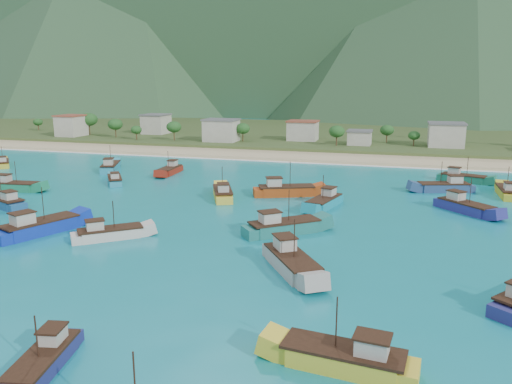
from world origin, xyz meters
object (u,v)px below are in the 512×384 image
(boat_31, at_px, (111,167))
(boat_32, at_px, (44,362))
(boat_28, at_px, (115,181))
(boat_29, at_px, (285,191))
(boat_8, at_px, (465,208))
(boat_18, at_px, (463,179))
(boat_1, at_px, (13,187))
(boat_4, at_px, (324,203))
(boat_13, at_px, (3,164))
(boat_21, at_px, (39,228))
(boat_12, at_px, (109,234))
(boat_26, at_px, (346,360))
(boat_22, at_px, (170,171))
(boat_17, at_px, (5,203))
(boat_19, at_px, (283,228))
(boat_23, at_px, (507,193))
(boat_6, at_px, (291,263))
(boat_15, at_px, (444,188))
(boat_5, at_px, (223,194))

(boat_31, relative_size, boat_32, 1.29)
(boat_28, xyz_separation_m, boat_29, (38.06, -1.20, 0.31))
(boat_8, bearing_deg, boat_18, -138.68)
(boat_1, distance_m, boat_4, 62.56)
(boat_4, xyz_separation_m, boat_28, (-46.68, 7.94, -0.17))
(boat_13, relative_size, boat_21, 0.70)
(boat_12, bearing_deg, boat_29, 112.17)
(boat_12, xyz_separation_m, boat_26, (35.47, -23.39, 0.07))
(boat_22, height_order, boat_32, boat_22)
(boat_17, height_order, boat_18, boat_17)
(boat_19, bearing_deg, boat_4, 129.34)
(boat_19, relative_size, boat_23, 1.09)
(boat_17, xyz_separation_m, boat_22, (13.70, 37.51, -0.03))
(boat_13, bearing_deg, boat_8, -51.13)
(boat_6, relative_size, boat_12, 1.22)
(boat_8, xyz_separation_m, boat_29, (-31.92, 3.46, 0.12))
(boat_15, relative_size, boat_31, 0.98)
(boat_8, bearing_deg, boat_31, -56.42)
(boat_6, xyz_separation_m, boat_31, (-56.95, 52.30, -0.03))
(boat_15, height_order, boat_17, boat_15)
(boat_5, height_order, boat_12, boat_5)
(boat_15, bearing_deg, boat_18, -38.03)
(boat_8, bearing_deg, boat_22, -59.82)
(boat_26, bearing_deg, boat_5, 35.39)
(boat_4, height_order, boat_26, boat_4)
(boat_29, relative_size, boat_32, 1.36)
(boat_8, distance_m, boat_12, 57.83)
(boat_17, height_order, boat_22, boat_17)
(boat_5, distance_m, boat_15, 44.42)
(boat_4, height_order, boat_23, boat_4)
(boat_22, bearing_deg, boat_29, 151.25)
(boat_21, xyz_separation_m, boat_29, (28.66, 34.07, -0.03))
(boat_18, xyz_separation_m, boat_22, (-66.09, -9.10, -0.02))
(boat_12, height_order, boat_22, boat_22)
(boat_5, xyz_separation_m, boat_21, (-17.79, -28.76, 0.16))
(boat_5, xyz_separation_m, boat_23, (51.99, 16.93, -0.05))
(boat_22, bearing_deg, boat_6, 124.60)
(boat_1, height_order, boat_31, boat_31)
(boat_6, bearing_deg, boat_5, -91.54)
(boat_13, bearing_deg, boat_5, -57.76)
(boat_1, height_order, boat_21, boat_21)
(boat_22, height_order, boat_29, boat_29)
(boat_8, distance_m, boat_26, 55.03)
(boat_32, bearing_deg, boat_12, -77.51)
(boat_21, relative_size, boat_31, 1.08)
(boat_4, relative_size, boat_19, 0.99)
(boat_21, bearing_deg, boat_17, 166.99)
(boat_29, relative_size, boat_31, 1.06)
(boat_8, xyz_separation_m, boat_15, (-2.11, 15.99, 0.02))
(boat_29, bearing_deg, boat_18, 102.66)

